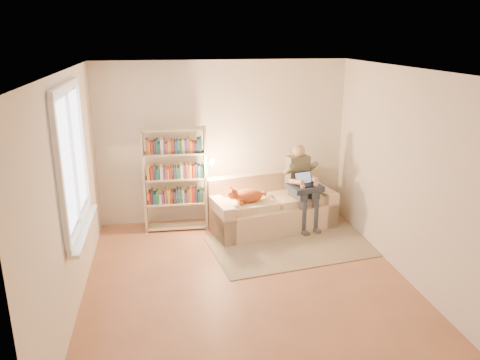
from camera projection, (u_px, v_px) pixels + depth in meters
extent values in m
plane|color=#966044|center=(249.00, 284.00, 5.82)|extent=(4.50, 4.50, 0.00)
cube|color=white|center=(250.00, 71.00, 5.04)|extent=(4.00, 4.50, 0.02)
cube|color=silver|center=(70.00, 195.00, 5.10)|extent=(0.02, 4.50, 2.60)
cube|color=silver|center=(409.00, 176.00, 5.75)|extent=(0.02, 4.50, 2.60)
cube|color=silver|center=(223.00, 143.00, 7.54)|extent=(4.00, 0.02, 2.60)
cube|color=silver|center=(309.00, 282.00, 3.31)|extent=(4.00, 0.02, 2.60)
plane|color=white|center=(72.00, 159.00, 5.19)|extent=(0.00, 1.50, 1.50)
cube|color=white|center=(65.00, 87.00, 4.96)|extent=(0.05, 1.50, 0.08)
cube|color=white|center=(80.00, 225.00, 5.43)|extent=(0.05, 1.50, 0.08)
cube|color=white|center=(73.00, 159.00, 5.19)|extent=(0.04, 0.05, 1.50)
cube|color=white|center=(84.00, 228.00, 5.45)|extent=(0.12, 1.52, 0.04)
cube|color=beige|center=(272.00, 215.00, 7.47)|extent=(2.08, 1.26, 0.41)
cube|color=beige|center=(263.00, 185.00, 7.65)|extent=(1.93, 0.59, 0.42)
cube|color=beige|center=(220.00, 218.00, 7.13)|extent=(0.37, 0.89, 0.58)
cube|color=beige|center=(319.00, 203.00, 7.75)|extent=(0.37, 0.89, 0.58)
cube|color=beige|center=(248.00, 205.00, 7.19)|extent=(0.93, 0.74, 0.12)
cube|color=beige|center=(298.00, 198.00, 7.50)|extent=(0.93, 0.74, 0.12)
cube|color=#6B6D58|center=(298.00, 171.00, 7.44)|extent=(0.38, 0.26, 0.48)
sphere|color=tan|center=(299.00, 151.00, 7.32)|extent=(0.19, 0.19, 0.19)
cube|color=#373D4D|center=(298.00, 193.00, 7.29)|extent=(0.22, 0.42, 0.15)
cube|color=#373D4D|center=(310.00, 192.00, 7.36)|extent=(0.22, 0.42, 0.15)
cylinder|color=#373D4D|center=(303.00, 217.00, 7.22)|extent=(0.10, 0.10, 0.54)
cylinder|color=#373D4D|center=(315.00, 215.00, 7.29)|extent=(0.10, 0.10, 0.54)
ellipsoid|color=orange|center=(249.00, 195.00, 7.12)|extent=(0.50, 0.33, 0.21)
sphere|color=orange|center=(234.00, 194.00, 6.97)|extent=(0.16, 0.16, 0.16)
cylinder|color=orange|center=(262.00, 195.00, 7.26)|extent=(0.23, 0.09, 0.06)
cube|color=#242F3F|center=(301.00, 188.00, 7.27)|extent=(0.56, 0.49, 0.08)
cube|color=black|center=(303.00, 185.00, 7.22)|extent=(0.33, 0.26, 0.02)
cube|color=black|center=(300.00, 178.00, 7.28)|extent=(0.30, 0.14, 0.19)
plane|color=#8CA5CC|center=(300.00, 178.00, 7.28)|extent=(0.28, 0.14, 0.25)
cube|color=beige|center=(144.00, 181.00, 7.17)|extent=(0.04, 0.25, 1.64)
cube|color=beige|center=(205.00, 179.00, 7.29)|extent=(0.04, 0.25, 1.64)
cube|color=beige|center=(177.00, 226.00, 7.46)|extent=(0.98, 0.28, 0.03)
cube|color=beige|center=(176.00, 203.00, 7.34)|extent=(0.98, 0.28, 0.03)
cube|color=beige|center=(175.00, 178.00, 7.22)|extent=(0.98, 0.28, 0.03)
cube|color=beige|center=(174.00, 153.00, 7.10)|extent=(0.98, 0.28, 0.03)
cube|color=beige|center=(173.00, 129.00, 6.99)|extent=(0.98, 0.28, 0.03)
cube|color=#1E4C8C|center=(176.00, 196.00, 7.31)|extent=(0.84, 0.23, 0.20)
cube|color=#267233|center=(175.00, 172.00, 7.19)|extent=(0.84, 0.23, 0.20)
cube|color=silver|center=(174.00, 146.00, 7.07)|extent=(0.84, 0.23, 0.20)
cylinder|color=white|center=(201.00, 175.00, 7.26)|extent=(0.09, 0.09, 0.04)
cone|color=white|center=(210.00, 161.00, 7.11)|extent=(0.11, 0.13, 0.14)
cube|color=gray|center=(294.00, 246.00, 6.86)|extent=(2.55, 1.73, 0.01)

